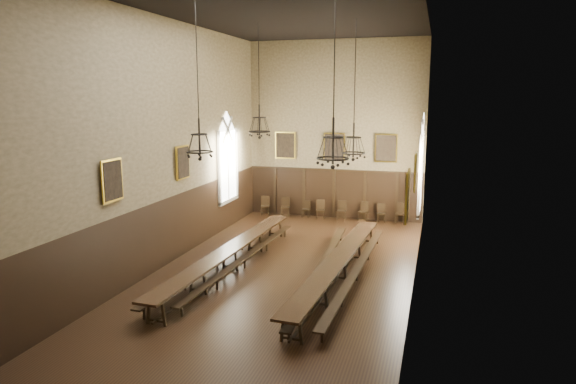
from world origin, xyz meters
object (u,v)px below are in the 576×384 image
at_px(bench_left_outer, 217,260).
at_px(chair_6, 381,217).
at_px(bench_right_outer, 357,272).
at_px(chair_4, 341,214).
at_px(chandelier_front_right, 333,148).
at_px(table_right, 338,269).
at_px(chair_5, 363,215).
at_px(chair_1, 285,210).
at_px(chair_0, 265,209).
at_px(table_left, 230,259).
at_px(chandelier_back_right, 353,145).
at_px(bench_left_inner, 245,261).
at_px(chandelier_front_left, 200,142).
at_px(chair_2, 306,212).
at_px(chair_3, 321,213).
at_px(chandelier_back_left, 259,125).
at_px(bench_right_inner, 322,270).
at_px(chair_7, 400,217).

relative_size(bench_left_outer, chair_6, 10.95).
height_order(bench_right_outer, chair_4, chair_4).
bearing_deg(bench_left_outer, chandelier_front_right, -28.76).
xyz_separation_m(table_right, chair_5, (-0.40, 8.83, -0.12)).
bearing_deg(chair_1, bench_left_outer, -100.31).
bearing_deg(chair_0, chair_1, -16.43).
height_order(table_left, table_right, table_left).
height_order(bench_left_outer, chandelier_back_right, chandelier_back_right).
distance_m(bench_left_inner, chandelier_front_left, 5.29).
height_order(chair_2, chandelier_front_right, chandelier_front_right).
distance_m(chair_6, chandelier_back_right, 7.44).
xyz_separation_m(chair_4, chandelier_back_right, (1.51, -6.10, 4.13)).
distance_m(chair_3, chair_5, 2.19).
relative_size(table_left, bench_left_inner, 1.11).
distance_m(table_left, chandelier_back_left, 5.52).
relative_size(bench_left_inner, bench_right_inner, 0.91).
bearing_deg(bench_right_inner, chair_6, 82.99).
bearing_deg(chandelier_back_right, bench_right_inner, -102.72).
xyz_separation_m(table_left, bench_right_inner, (3.38, 0.09, -0.11)).
height_order(bench_left_outer, chair_2, chair_2).
xyz_separation_m(bench_left_inner, chair_4, (2.02, 8.45, 0.02)).
bearing_deg(bench_right_inner, table_left, -178.43).
height_order(bench_right_outer, chair_0, chair_0).
height_order(table_right, chandelier_front_right, chandelier_front_right).
distance_m(bench_left_inner, chair_3, 8.44).
bearing_deg(bench_right_inner, chandelier_back_right, 77.28).
distance_m(bench_left_outer, chair_4, 9.20).
distance_m(bench_left_outer, chair_1, 8.67).
relative_size(bench_left_outer, chandelier_front_left, 2.22).
height_order(bench_right_inner, chandelier_back_left, chandelier_back_left).
bearing_deg(chair_7, bench_left_outer, -117.48).
relative_size(table_left, chair_5, 10.89).
bearing_deg(chandelier_back_right, bench_left_outer, -150.20).
bearing_deg(chair_1, chair_7, -10.06).
xyz_separation_m(table_left, bench_right_outer, (4.58, 0.20, -0.12)).
bearing_deg(chair_5, bench_right_inner, -77.86).
distance_m(chair_1, chair_5, 4.10).
bearing_deg(bench_right_outer, chandelier_back_left, 148.52).
height_order(bench_right_inner, chair_0, chair_0).
xyz_separation_m(bench_left_outer, chair_0, (-1.10, 8.70, 0.01)).
bearing_deg(chandelier_back_left, chandelier_front_left, -91.01).
bearing_deg(bench_left_inner, chair_0, 103.92).
relative_size(chair_1, chair_5, 1.02).
height_order(table_left, chair_7, chair_7).
bearing_deg(bench_left_outer, chandelier_back_left, 76.09).
bearing_deg(bench_right_outer, bench_left_inner, 178.19).
relative_size(bench_left_outer, chair_3, 10.56).
distance_m(bench_right_outer, chandelier_front_right, 5.28).
bearing_deg(chair_7, chair_1, -172.90).
relative_size(chair_4, chair_7, 0.93).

